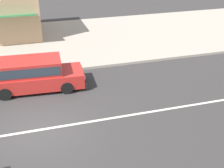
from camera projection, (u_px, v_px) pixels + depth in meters
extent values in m
plane|color=#383535|center=(40.00, 130.00, 12.44)|extent=(160.00, 160.00, 0.00)
cube|color=silver|center=(40.00, 130.00, 12.44)|extent=(50.40, 0.14, 0.01)
cube|color=#ADA393|center=(27.00, 45.00, 21.11)|extent=(68.00, 10.00, 0.15)
cube|color=red|center=(36.00, 79.00, 15.38)|extent=(4.73, 2.09, 0.70)
cube|color=red|center=(28.00, 67.00, 15.01)|extent=(3.22, 1.81, 0.70)
cube|color=#28333D|center=(28.00, 67.00, 15.01)|extent=(3.10, 1.84, 0.45)
cube|color=black|center=(84.00, 78.00, 15.94)|extent=(0.24, 1.75, 0.28)
cube|color=white|center=(81.00, 67.00, 16.31)|extent=(0.10, 0.24, 0.14)
cube|color=white|center=(84.00, 77.00, 15.22)|extent=(0.10, 0.24, 0.14)
cylinder|color=black|center=(64.00, 73.00, 16.50)|extent=(0.61, 0.26, 0.60)
cylinder|color=black|center=(67.00, 88.00, 15.02)|extent=(0.61, 0.26, 0.60)
cylinder|color=black|center=(8.00, 78.00, 15.94)|extent=(0.61, 0.26, 0.60)
cylinder|color=black|center=(5.00, 94.00, 14.46)|extent=(0.61, 0.26, 0.60)
cube|color=tan|center=(4.00, 6.00, 21.82)|extent=(4.51, 4.76, 4.18)
cube|color=#33844C|center=(4.00, 17.00, 19.50)|extent=(4.06, 0.90, 0.28)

